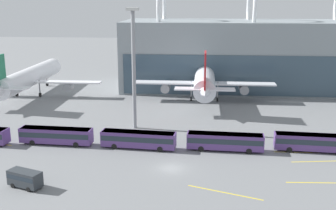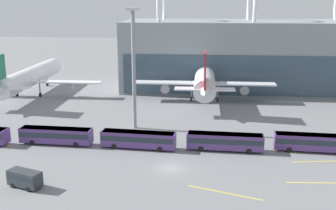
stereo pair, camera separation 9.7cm
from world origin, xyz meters
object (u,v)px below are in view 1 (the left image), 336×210
airliner_at_gate_far (205,79)px  shuttle_bus_1 (56,135)px  shuttle_bus_2 (138,139)px  floodlight_mast (134,60)px  shuttle_bus_4 (313,142)px  shuttle_bus_3 (225,141)px  airliner_at_gate_near (28,78)px  service_van_foreground (25,178)px

airliner_at_gate_far → shuttle_bus_1: size_ratio=2.96×
shuttle_bus_2 → floodlight_mast: size_ratio=0.56×
shuttle_bus_4 → floodlight_mast: floodlight_mast is taller
shuttle_bus_2 → shuttle_bus_3: 15.31m
shuttle_bus_1 → shuttle_bus_3: bearing=1.8°
airliner_at_gate_near → shuttle_bus_2: size_ratio=3.14×
shuttle_bus_4 → service_van_foreground: 47.75m
floodlight_mast → shuttle_bus_1: bearing=-139.0°
shuttle_bus_1 → floodlight_mast: floodlight_mast is taller
shuttle_bus_2 → floodlight_mast: (-2.59, 11.90, 12.20)m
shuttle_bus_2 → shuttle_bus_3: size_ratio=1.00×
shuttle_bus_4 → floodlight_mast: bearing=165.9°
airliner_at_gate_far → floodlight_mast: (-14.20, -25.44, 8.36)m
airliner_at_gate_far → shuttle_bus_1: bearing=143.5°
airliner_at_gate_far → floodlight_mast: size_ratio=1.64×
shuttle_bus_1 → shuttle_bus_3: size_ratio=1.00×
airliner_at_gate_near → service_van_foreground: (22.54, -55.76, -3.59)m
airliner_at_gate_far → service_van_foreground: 60.19m
service_van_foreground → airliner_at_gate_far: bearing=85.8°
service_van_foreground → floodlight_mast: (10.94, 29.08, 12.58)m
shuttle_bus_1 → shuttle_bus_2: bearing=-0.2°
airliner_at_gate_near → floodlight_mast: bearing=-128.9°
shuttle_bus_2 → service_van_foreground: size_ratio=2.53×
shuttle_bus_4 → airliner_at_gate_near: bearing=154.6°
shuttle_bus_1 → service_van_foreground: size_ratio=2.52×
airliner_at_gate_far → shuttle_bus_2: size_ratio=2.95×
airliner_at_gate_near → shuttle_bus_2: 52.91m
shuttle_bus_3 → floodlight_mast: bearing=149.9°
shuttle_bus_1 → floodlight_mast: size_ratio=0.55×
shuttle_bus_4 → shuttle_bus_3: bearing=-172.9°
airliner_at_gate_near → shuttle_bus_3: airliner_at_gate_near is taller
airliner_at_gate_far → airliner_at_gate_near: bearing=88.4°
airliner_at_gate_far → service_van_foreground: bearing=155.2°
shuttle_bus_2 → service_van_foreground: bearing=-123.3°
airliner_at_gate_near → shuttle_bus_2: airliner_at_gate_near is taller
shuttle_bus_2 → airliner_at_gate_far: bearing=77.6°
service_van_foreground → shuttle_bus_2: bearing=72.3°
shuttle_bus_4 → service_van_foreground: size_ratio=2.52×
shuttle_bus_1 → floodlight_mast: bearing=44.0°
shuttle_bus_2 → service_van_foreground: shuttle_bus_2 is taller
airliner_at_gate_near → shuttle_bus_4: size_ratio=3.14×
shuttle_bus_1 → service_van_foreground: bearing=-81.4°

